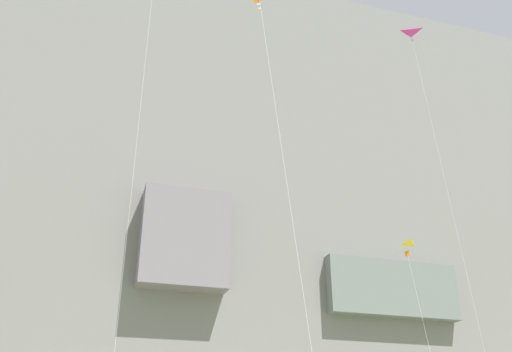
# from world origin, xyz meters

# --- Properties ---
(cliff_face) EXTENTS (180.00, 30.74, 57.96)m
(cliff_face) POSITION_xyz_m (-0.02, 71.12, 28.94)
(cliff_face) COLOR slate
(cliff_face) RESTS_ON ground
(kite_delta_mid_left) EXTENTS (1.58, 4.66, 34.13)m
(kite_delta_mid_left) POSITION_xyz_m (14.53, 36.99, 32.26)
(kite_delta_mid_left) COLOR #CC3399
(kite_delta_mid_left) RESTS_ON ground
(kite_diamond_mid_center) EXTENTS (1.64, 6.22, 29.64)m
(kite_diamond_mid_center) POSITION_xyz_m (-0.63, 30.07, 26.65)
(kite_diamond_mid_center) COLOR orange
(kite_diamond_mid_center) RESTS_ON ground
(kite_delta_low_center) EXTENTS (1.47, 2.57, 13.66)m
(kite_delta_low_center) POSITION_xyz_m (7.81, 31.52, 12.89)
(kite_delta_low_center) COLOR yellow
(kite_delta_low_center) RESTS_ON ground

